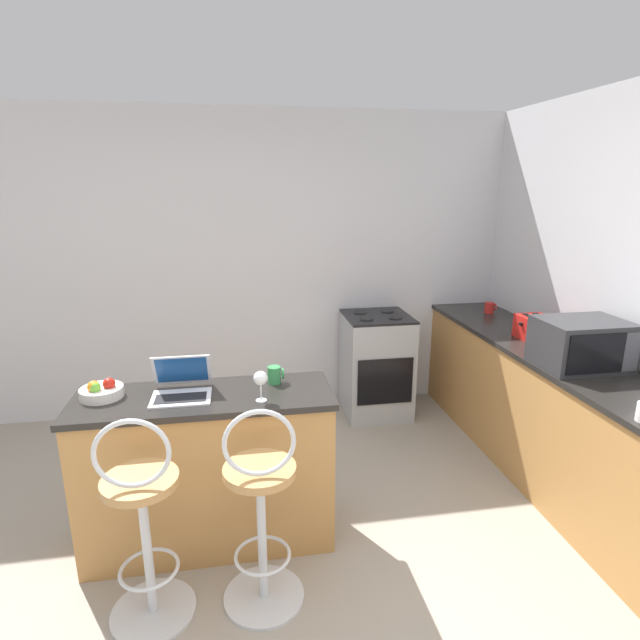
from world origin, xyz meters
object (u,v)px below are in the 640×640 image
(toaster, at_px, (535,328))
(mug_red, at_px, (490,308))
(stove_range, at_px, (376,365))
(fruit_bowl, at_px, (101,391))
(laptop, at_px, (182,385))
(bar_stool_far, at_px, (261,511))
(bar_stool_near, at_px, (144,524))
(mug_green, at_px, (275,375))
(microwave, at_px, (581,344))
(wine_glass_tall, at_px, (260,379))

(toaster, xyz_separation_m, mug_red, (0.06, 0.77, -0.04))
(stove_range, height_order, fruit_bowl, fruit_bowl)
(laptop, bearing_deg, bar_stool_far, -53.93)
(toaster, distance_m, mug_red, 0.77)
(bar_stool_near, bearing_deg, stove_range, 50.04)
(laptop, relative_size, mug_red, 3.15)
(laptop, bearing_deg, mug_green, 8.87)
(mug_red, bearing_deg, bar_stool_far, -138.20)
(laptop, height_order, toaster, laptop)
(bar_stool_far, xyz_separation_m, mug_red, (2.11, 1.88, 0.44))
(laptop, height_order, fruit_bowl, laptop)
(mug_red, relative_size, fruit_bowl, 0.44)
(stove_range, distance_m, mug_green, 1.76)
(microwave, bearing_deg, fruit_bowl, 179.94)
(toaster, xyz_separation_m, mug_green, (-1.92, -0.51, -0.04))
(bar_stool_far, bearing_deg, mug_red, 41.80)
(mug_green, relative_size, fruit_bowl, 0.44)
(mug_green, bearing_deg, microwave, -1.58)
(toaster, relative_size, stove_range, 0.27)
(stove_range, height_order, mug_green, mug_green)
(mug_green, bearing_deg, wine_glass_tall, -112.04)
(laptop, xyz_separation_m, mug_green, (0.50, 0.08, -0.00))
(bar_stool_far, bearing_deg, stove_range, 60.37)
(toaster, height_order, stove_range, toaster)
(bar_stool_near, relative_size, bar_stool_far, 1.00)
(microwave, bearing_deg, stove_range, 121.70)
(laptop, bearing_deg, toaster, 13.72)
(wine_glass_tall, xyz_separation_m, fruit_bowl, (-0.82, 0.18, -0.08))
(bar_stool_far, height_order, toaster, toaster)
(laptop, bearing_deg, mug_red, 28.73)
(laptop, xyz_separation_m, stove_range, (1.50, 1.44, -0.50))
(microwave, distance_m, stove_range, 1.77)
(mug_green, relative_size, mug_red, 1.00)
(bar_stool_near, distance_m, toaster, 2.85)
(stove_range, bearing_deg, wine_glass_tall, -124.26)
(microwave, bearing_deg, laptop, -179.35)
(mug_green, xyz_separation_m, fruit_bowl, (-0.92, -0.05, -0.01))
(bar_stool_near, bearing_deg, mug_green, 42.57)
(bar_stool_near, xyz_separation_m, mug_green, (0.65, 0.60, 0.44))
(microwave, relative_size, fruit_bowl, 2.30)
(mug_red, bearing_deg, microwave, -94.90)
(bar_stool_far, relative_size, fruit_bowl, 4.82)
(mug_red, distance_m, fruit_bowl, 3.19)
(bar_stool_near, bearing_deg, laptop, 74.01)
(bar_stool_near, height_order, fruit_bowl, bar_stool_near)
(bar_stool_near, xyz_separation_m, stove_range, (1.65, 1.97, -0.06))
(microwave, xyz_separation_m, mug_green, (-1.87, 0.05, -0.10))
(stove_range, bearing_deg, fruit_bowl, -143.49)
(toaster, xyz_separation_m, stove_range, (-0.93, 0.85, -0.54))
(bar_stool_near, bearing_deg, bar_stool_far, 0.00)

